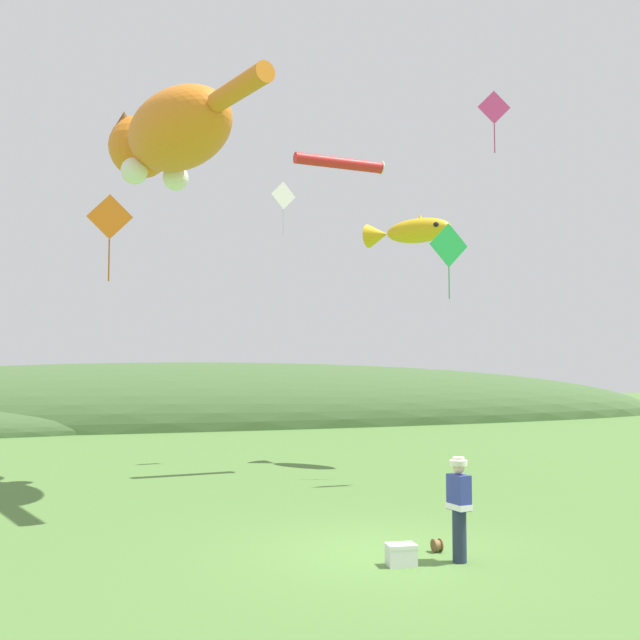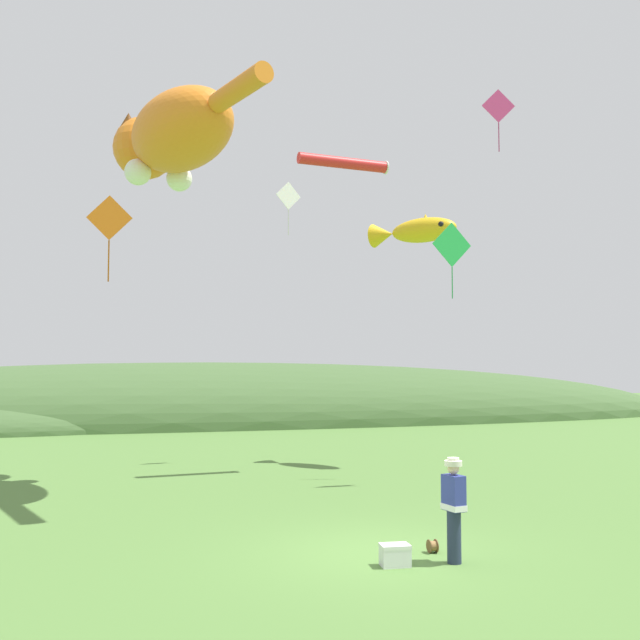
% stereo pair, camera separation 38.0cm
% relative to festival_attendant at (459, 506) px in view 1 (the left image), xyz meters
% --- Properties ---
extents(ground_plane, '(120.00, 120.00, 0.00)m').
position_rel_festival_attendant_xyz_m(ground_plane, '(-1.04, 0.93, -0.95)').
color(ground_plane, '#517A38').
extents(distant_hill_ridge, '(63.80, 12.59, 7.00)m').
position_rel_festival_attendant_xyz_m(distant_hill_ridge, '(-2.51, 30.51, -0.95)').
color(distant_hill_ridge, '#426033').
rests_on(distant_hill_ridge, ground).
extents(festival_attendant, '(0.33, 0.46, 1.77)m').
position_rel_festival_attendant_xyz_m(festival_attendant, '(0.00, 0.00, 0.00)').
color(festival_attendant, '#232D47').
rests_on(festival_attendant, ground).
extents(kite_spool, '(0.15, 0.24, 0.24)m').
position_rel_festival_attendant_xyz_m(kite_spool, '(-0.08, 0.72, -0.84)').
color(kite_spool, olive).
rests_on(kite_spool, ground).
extents(picnic_cooler, '(0.52, 0.37, 0.36)m').
position_rel_festival_attendant_xyz_m(picnic_cooler, '(-1.04, 0.10, -0.77)').
color(picnic_cooler, white).
rests_on(picnic_cooler, ground).
extents(kite_giant_cat, '(3.69, 7.83, 2.48)m').
position_rel_festival_attendant_xyz_m(kite_giant_cat, '(-4.31, 8.70, 8.78)').
color(kite_giant_cat, orange).
extents(kite_fish_windsock, '(2.71, 2.95, 0.97)m').
position_rel_festival_attendant_xyz_m(kite_fish_windsock, '(4.01, 11.20, 6.99)').
color(kite_fish_windsock, gold).
extents(kite_tube_streamer, '(3.05, 0.74, 0.44)m').
position_rel_festival_attendant_xyz_m(kite_tube_streamer, '(1.10, 9.89, 8.78)').
color(kite_tube_streamer, red).
extents(kite_diamond_pink, '(1.02, 0.22, 1.94)m').
position_rel_festival_attendant_xyz_m(kite_diamond_pink, '(5.37, 7.80, 10.26)').
color(kite_diamond_pink, '#E53F8C').
extents(kite_diamond_white, '(0.95, 0.31, 1.89)m').
position_rel_festival_attendant_xyz_m(kite_diamond_white, '(-0.09, 12.70, 8.28)').
color(kite_diamond_white, white).
extents(kite_diamond_orange, '(0.97, 0.16, 1.88)m').
position_rel_festival_attendant_xyz_m(kite_diamond_orange, '(-5.85, 4.57, 5.56)').
color(kite_diamond_orange, orange).
extents(kite_diamond_green, '(1.27, 0.17, 2.18)m').
position_rel_festival_attendant_xyz_m(kite_diamond_green, '(3.41, 7.05, 5.79)').
color(kite_diamond_green, green).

